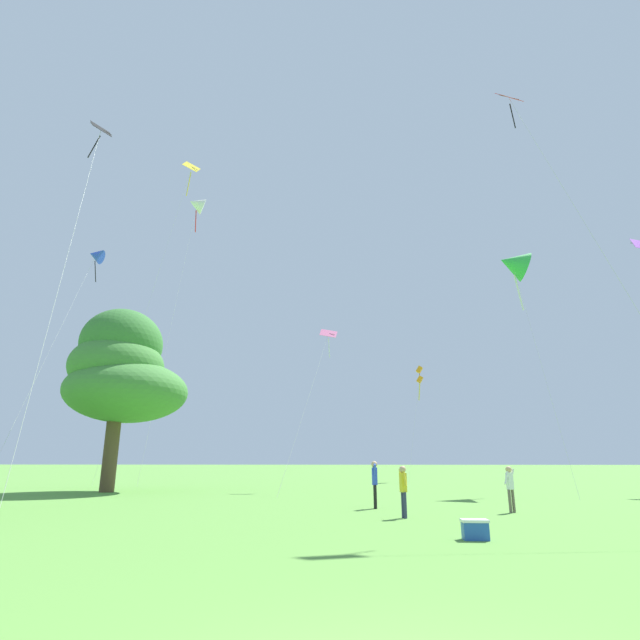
# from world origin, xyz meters

# --- Properties ---
(kite_yellow_diamond) EXTENTS (3.48, 7.54, 30.28)m
(kite_yellow_diamond) POSITION_xyz_m (-16.08, 37.75, 27.75)
(kite_yellow_diamond) COLOR yellow
(kite_yellow_diamond) RESTS_ON ground_plane
(kite_pink_low) EXTENTS (2.73, 8.03, 10.45)m
(kite_pink_low) POSITION_xyz_m (-2.16, 28.46, 9.42)
(kite_pink_low) COLOR pink
(kite_pink_low) RESTS_ON ground_plane
(kite_green_small) EXTENTS (2.26, 7.72, 15.32)m
(kite_green_small) POSITION_xyz_m (10.13, 27.14, 14.10)
(kite_green_small) COLOR green
(kite_green_small) RESTS_ON ground_plane
(kite_blue_delta) EXTENTS (3.12, 12.48, 18.63)m
(kite_blue_delta) POSITION_xyz_m (-21.32, 32.46, 17.87)
(kite_blue_delta) COLOR blue
(kite_blue_delta) RESTS_ON ground_plane
(kite_black_large) EXTENTS (4.25, 8.78, 16.80)m
(kite_black_large) POSITION_xyz_m (-11.53, 14.29, 15.08)
(kite_black_large) COLOR black
(kite_black_large) RESTS_ON ground_plane
(kite_orange_box) EXTENTS (2.35, 5.63, 10.11)m
(kite_orange_box) POSITION_xyz_m (5.60, 41.85, 9.21)
(kite_orange_box) COLOR orange
(kite_orange_box) RESTS_ON ground_plane
(kite_red_high) EXTENTS (2.09, 8.10, 17.72)m
(kite_red_high) POSITION_xyz_m (6.88, 14.70, 16.02)
(kite_red_high) COLOR red
(kite_red_high) RESTS_ON ground_plane
(kite_white_distant) EXTENTS (2.38, 11.69, 27.96)m
(kite_white_distant) POSITION_xyz_m (-16.13, 40.85, 26.92)
(kite_white_distant) COLOR white
(kite_white_distant) RESTS_ON ground_plane
(person_near_tree) EXTENTS (0.23, 0.50, 1.57)m
(person_near_tree) POSITION_xyz_m (1.12, 12.68, 0.94)
(person_near_tree) COLOR #2D3351
(person_near_tree) RESTS_ON ground_plane
(person_in_blue_jacket) EXTENTS (0.47, 0.30, 1.53)m
(person_in_blue_jacket) POSITION_xyz_m (4.99, 14.64, 0.92)
(person_in_blue_jacket) COLOR #665B4C
(person_in_blue_jacket) RESTS_ON ground_plane
(person_far_back) EXTENTS (0.23, 0.55, 1.71)m
(person_far_back) POSITION_xyz_m (0.34, 15.82, 1.03)
(person_far_back) COLOR black
(person_far_back) RESTS_ON ground_plane
(tree_left_oak) EXTENTS (7.15, 7.15, 10.82)m
(tree_left_oak) POSITION_xyz_m (-14.38, 25.00, 6.82)
(tree_left_oak) COLOR brown
(tree_left_oak) RESTS_ON ground_plane
(picnic_cooler) EXTENTS (0.60, 0.40, 0.44)m
(picnic_cooler) POSITION_xyz_m (2.32, 8.36, 0.22)
(picnic_cooler) COLOR #2351B2
(picnic_cooler) RESTS_ON ground_plane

